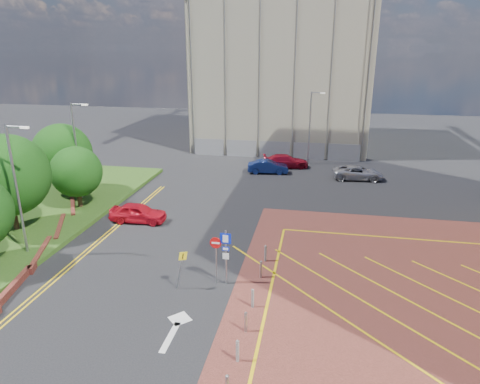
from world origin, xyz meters
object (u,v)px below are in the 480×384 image
(lamp_back, at_px, (310,125))
(car_blue_back, at_px, (268,167))
(car_red_left, at_px, (138,213))
(lamp_left_far, at_px, (77,147))
(sign_cluster, at_px, (222,252))
(tree_c, at_px, (76,172))
(car_red_back, at_px, (286,161))
(lamp_left_near, at_px, (17,185))
(tree_b, at_px, (7,175))
(car_silver_back, at_px, (358,173))
(tree_d, at_px, (62,153))
(warning_sign, at_px, (181,265))

(lamp_back, xyz_separation_m, car_blue_back, (-4.03, -4.58, -3.67))
(lamp_back, height_order, car_red_left, lamp_back)
(lamp_left_far, distance_m, car_red_left, 8.39)
(sign_cluster, relative_size, car_blue_back, 0.76)
(tree_c, relative_size, car_red_back, 0.99)
(lamp_left_near, xyz_separation_m, car_blue_back, (12.47, 21.42, -3.97))
(car_red_left, height_order, car_red_back, car_red_left)
(tree_b, bearing_deg, car_red_back, 50.68)
(car_silver_back, bearing_deg, car_red_left, 126.34)
(tree_c, bearing_deg, car_silver_back, 29.66)
(tree_b, height_order, car_red_back, tree_b)
(car_silver_back, bearing_deg, lamp_left_far, 110.93)
(tree_d, distance_m, lamp_left_far, 2.44)
(sign_cluster, relative_size, warning_sign, 1.42)
(lamp_left_far, relative_size, car_red_back, 1.62)
(lamp_left_far, bearing_deg, car_silver_back, 24.80)
(warning_sign, relative_size, car_silver_back, 0.46)
(lamp_left_far, xyz_separation_m, car_blue_back, (14.47, 11.42, -3.97))
(tree_c, height_order, sign_cluster, tree_c)
(lamp_back, bearing_deg, car_blue_back, -131.34)
(tree_d, height_order, car_red_left, tree_d)
(tree_c, xyz_separation_m, car_blue_back, (13.55, 13.42, -2.50))
(car_silver_back, bearing_deg, tree_b, 122.13)
(tree_c, distance_m, car_silver_back, 26.11)
(tree_d, relative_size, car_red_back, 1.23)
(tree_b, bearing_deg, car_silver_back, 36.00)
(tree_c, bearing_deg, lamp_back, 45.68)
(tree_b, height_order, car_silver_back, tree_b)
(warning_sign, xyz_separation_m, car_blue_back, (1.78, 23.40, -0.74))
(lamp_left_near, bearing_deg, tree_d, 110.35)
(tree_d, bearing_deg, sign_cluster, -35.58)
(tree_b, height_order, car_red_left, tree_b)
(tree_c, height_order, lamp_left_near, lamp_left_near)
(lamp_left_far, height_order, lamp_back, lamp_left_far)
(tree_c, height_order, car_blue_back, tree_c)
(car_red_left, bearing_deg, car_silver_back, -52.28)
(tree_b, relative_size, car_red_back, 1.37)
(lamp_left_near, height_order, car_red_back, lamp_left_near)
(lamp_left_near, xyz_separation_m, car_red_left, (4.53, 6.51, -3.94))
(sign_cluster, bearing_deg, lamp_back, 82.03)
(car_red_left, relative_size, car_red_back, 0.85)
(car_blue_back, bearing_deg, car_silver_back, -99.64)
(tree_c, bearing_deg, car_red_back, 46.46)
(tree_c, relative_size, lamp_back, 0.61)
(tree_d, height_order, lamp_left_far, lamp_left_far)
(tree_b, xyz_separation_m, sign_cluster, (15.80, -4.02, -2.28))
(lamp_left_far, distance_m, car_silver_back, 26.19)
(warning_sign, height_order, car_red_left, warning_sign)
(lamp_left_near, distance_m, lamp_left_far, 10.20)
(lamp_left_far, xyz_separation_m, lamp_back, (18.50, 16.00, -0.30))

